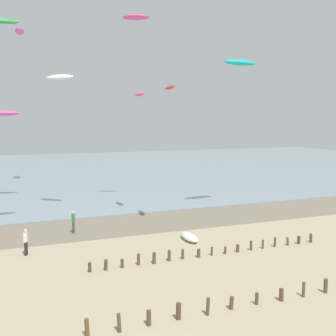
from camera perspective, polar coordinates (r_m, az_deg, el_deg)
The scene contains 15 objects.
wet_sand_strip at distance 34.08m, azimuth -12.52°, elevation -8.17°, with size 120.00×6.78×0.01m, color #7A6D59.
sea at distance 71.67m, azimuth -17.43°, elevation -0.53°, with size 160.00×70.00×0.10m, color #7F939E.
groyne_near at distance 22.39m, azimuth 17.90°, elevation -15.43°, with size 22.56×0.36×0.81m.
groyne_mid at distance 27.16m, azimuth 5.19°, elevation -11.25°, with size 15.80×0.34×0.70m.
person_nearest_camera at distance 32.91m, azimuth -12.72°, elevation -7.07°, with size 0.23×0.57×1.71m.
person_by_waterline at distance 28.58m, azimuth -18.74°, elevation -9.37°, with size 0.32×0.55×1.71m.
grounded_kite at distance 30.48m, azimuth 2.93°, elevation -9.33°, with size 2.43×0.87×0.49m, color white.
kite_aloft_0 at distance 32.47m, azimuth 0.27°, elevation 10.88°, with size 1.85×0.59×0.30m, color red.
kite_aloft_1 at distance 55.97m, azimuth -19.49°, elevation 17.08°, with size 3.37×1.08×0.54m, color #E54C99.
kite_aloft_2 at distance 36.67m, azimuth -3.80°, elevation 9.99°, with size 2.03×0.65×0.32m, color #E54C99.
kite_aloft_3 at distance 46.89m, azimuth -21.59°, elevation 6.93°, with size 3.44×1.10×0.55m, color #E54C99.
kite_aloft_4 at distance 32.59m, azimuth -21.82°, elevation 18.07°, with size 2.42×0.77×0.39m, color green.
kite_aloft_7 at distance 39.44m, azimuth 9.77°, elevation 13.94°, with size 3.39×1.09×0.54m, color #19B2B7.
kite_aloft_8 at distance 39.26m, azimuth -14.47°, elevation 11.86°, with size 2.79×0.89×0.45m, color white.
kite_aloft_9 at distance 41.65m, azimuth -4.38°, elevation 19.73°, with size 2.51×0.80×0.40m, color #E54C99.
Camera 1 is at (-5.05, -11.61, 8.63)m, focal length 44.91 mm.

